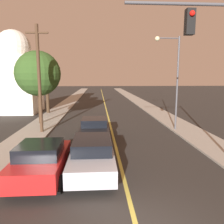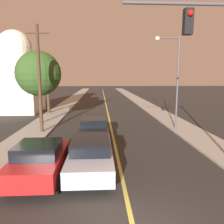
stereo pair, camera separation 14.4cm
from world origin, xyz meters
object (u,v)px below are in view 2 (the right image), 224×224
(car_near_lane_front, at_px, (91,153))
(tree_left_far, at_px, (47,71))
(car_near_lane_second, at_px, (94,128))
(tree_left_near, at_px, (38,74))
(car_outer_lane_front, at_px, (40,160))
(utility_pole_left, at_px, (39,78))
(streetlamp_right, at_px, (172,71))
(domed_building_left, at_px, (16,76))

(car_near_lane_front, distance_m, tree_left_far, 17.49)
(car_near_lane_second, bearing_deg, tree_left_near, 135.62)
(car_near_lane_second, height_order, car_outer_lane_front, car_outer_lane_front)
(tree_left_near, xyz_separation_m, tree_left_far, (-0.62, 5.90, 0.36))
(car_near_lane_front, bearing_deg, utility_pole_left, 120.21)
(car_near_lane_second, relative_size, car_outer_lane_front, 1.03)
(streetlamp_right, xyz_separation_m, utility_pole_left, (-10.07, -0.23, -0.52))
(utility_pole_left, bearing_deg, streetlamp_right, 1.33)
(tree_left_near, bearing_deg, tree_left_far, 96.02)
(car_near_lane_front, relative_size, utility_pole_left, 0.66)
(car_near_lane_second, height_order, domed_building_left, domed_building_left)
(streetlamp_right, bearing_deg, tree_left_near, 164.84)
(car_near_lane_second, height_order, utility_pole_left, utility_pole_left)
(car_outer_lane_front, distance_m, streetlamp_right, 12.05)
(utility_pole_left, bearing_deg, car_near_lane_second, -22.16)
(domed_building_left, bearing_deg, tree_left_far, -19.19)
(streetlamp_right, bearing_deg, car_near_lane_second, -162.66)
(car_near_lane_front, distance_m, car_near_lane_second, 5.30)
(tree_left_far, bearing_deg, car_near_lane_second, -62.57)
(car_near_lane_second, bearing_deg, car_outer_lane_front, -109.01)
(tree_left_far, bearing_deg, tree_left_near, -83.98)
(utility_pole_left, xyz_separation_m, tree_left_far, (-1.54, 9.11, 0.70))
(tree_left_near, xyz_separation_m, domed_building_left, (-4.60, 7.29, -0.14))
(car_near_lane_second, height_order, streetlamp_right, streetlamp_right)
(streetlamp_right, distance_m, domed_building_left, 18.67)
(car_near_lane_second, height_order, tree_left_near, tree_left_near)
(car_near_lane_front, relative_size, car_outer_lane_front, 1.30)
(utility_pole_left, xyz_separation_m, tree_left_near, (-0.92, 3.21, 0.34))
(tree_left_near, bearing_deg, car_near_lane_front, -63.96)
(tree_left_near, relative_size, tree_left_far, 1.03)
(tree_left_far, bearing_deg, utility_pole_left, -80.40)
(streetlamp_right, distance_m, tree_left_far, 14.61)
(car_near_lane_second, bearing_deg, utility_pole_left, 157.84)
(car_near_lane_second, bearing_deg, domed_building_left, 128.23)
(car_outer_lane_front, bearing_deg, tree_left_far, 101.66)
(car_near_lane_front, height_order, car_near_lane_second, car_near_lane_front)
(utility_pole_left, bearing_deg, tree_left_far, 99.60)
(car_near_lane_second, height_order, tree_left_far, tree_left_far)
(domed_building_left, bearing_deg, car_near_lane_front, -61.26)
(car_near_lane_front, height_order, utility_pole_left, utility_pole_left)
(streetlamp_right, distance_m, utility_pole_left, 10.08)
(car_near_lane_front, relative_size, domed_building_left, 0.54)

